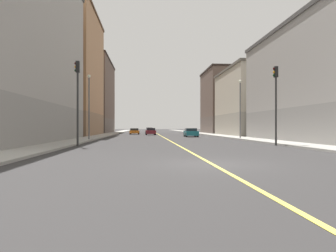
{
  "coord_description": "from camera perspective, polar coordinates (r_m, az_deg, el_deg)",
  "views": [
    {
      "loc": [
        -2.8,
        -13.19,
        1.56
      ],
      "look_at": [
        0.33,
        29.18,
        1.65
      ],
      "focal_mm": 34.21,
      "sensor_mm": 36.0,
      "label": 1
    }
  ],
  "objects": [
    {
      "name": "building_left_near",
      "position": [
        35.85,
        27.29,
        7.12
      ],
      "size": [
        9.39,
        26.11,
        12.11
      ],
      "color": "gray",
      "rests_on": "ground"
    },
    {
      "name": "street_lamp_right_near",
      "position": [
        37.4,
        -13.89,
        4.5
      ],
      "size": [
        0.36,
        0.36,
        7.32
      ],
      "color": "#4C4C51",
      "rests_on": "ground"
    },
    {
      "name": "sidewalk_left",
      "position": [
        63.48,
        7.28,
        -1.46
      ],
      "size": [
        2.79,
        168.0,
        0.15
      ],
      "primitive_type": "cube",
      "color": "#9E9B93",
      "rests_on": "ground"
    },
    {
      "name": "traffic_light_right_near",
      "position": [
        26.38,
        -15.83,
        5.87
      ],
      "size": [
        0.4,
        0.32,
        6.74
      ],
      "color": "#2D2D2D",
      "rests_on": "ground"
    },
    {
      "name": "building_left_far",
      "position": [
        74.88,
        10.2,
        4.27
      ],
      "size": [
        9.39,
        15.05,
        14.55
      ],
      "color": "brown",
      "rests_on": "ground"
    },
    {
      "name": "building_right_midblock",
      "position": [
        59.33,
        -17.03,
        8.84
      ],
      "size": [
        9.39,
        20.29,
        21.57
      ],
      "color": "#8F6B4F",
      "rests_on": "ground"
    },
    {
      "name": "building_right_corner",
      "position": [
        35.42,
        -26.35,
        13.0
      ],
      "size": [
        9.39,
        26.19,
        19.16
      ],
      "color": "gray",
      "rests_on": "ground"
    },
    {
      "name": "building_right_distant",
      "position": [
        81.81,
        -13.4,
        5.11
      ],
      "size": [
        9.39,
        22.85,
        18.0
      ],
      "color": "brown",
      "rests_on": "ground"
    },
    {
      "name": "street_lamp_left_near",
      "position": [
        40.76,
        12.73,
        4.03
      ],
      "size": [
        0.36,
        0.36,
        7.2
      ],
      "color": "#4C4C51",
      "rests_on": "ground"
    },
    {
      "name": "traffic_light_left_near",
      "position": [
        28.02,
        18.65,
        5.28
      ],
      "size": [
        0.4,
        0.32,
        6.54
      ],
      "color": "#2D2D2D",
      "rests_on": "ground"
    },
    {
      "name": "car_black",
      "position": [
        80.32,
        -3.34,
        -0.77
      ],
      "size": [
        1.79,
        4.06,
        1.34
      ],
      "color": "black",
      "rests_on": "ground"
    },
    {
      "name": "car_maroon",
      "position": [
        60.72,
        -3.12,
        -0.99
      ],
      "size": [
        1.99,
        4.19,
        1.31
      ],
      "color": "maroon",
      "rests_on": "ground"
    },
    {
      "name": "sidewalk_right",
      "position": [
        62.61,
        -10.7,
        -1.48
      ],
      "size": [
        2.79,
        168.0,
        0.15
      ],
      "primitive_type": "cube",
      "color": "#9E9B93",
      "rests_on": "ground"
    },
    {
      "name": "lane_center_stripe",
      "position": [
        62.28,
        -1.65,
        -1.55
      ],
      "size": [
        0.16,
        154.0,
        0.01
      ],
      "primitive_type": "cube",
      "color": "#E5D14C",
      "rests_on": "ground"
    },
    {
      "name": "car_orange",
      "position": [
        66.42,
        -5.98,
        -0.94
      ],
      "size": [
        1.97,
        4.42,
        1.22
      ],
      "color": "orange",
      "rests_on": "ground"
    },
    {
      "name": "car_teal",
      "position": [
        49.39,
        4.1,
        -1.17
      ],
      "size": [
        1.98,
        4.41,
        1.32
      ],
      "color": "#196670",
      "rests_on": "ground"
    },
    {
      "name": "ground_plane",
      "position": [
        13.58,
        7.75,
        -6.7
      ],
      "size": [
        400.0,
        400.0,
        0.0
      ],
      "primitive_type": "plane",
      "color": "#2F2D2D",
      "rests_on": "ground"
    },
    {
      "name": "building_left_mid",
      "position": [
        57.61,
        14.66,
        4.11
      ],
      "size": [
        9.39,
        17.57,
        11.6
      ],
      "color": "#9D9688",
      "rests_on": "ground"
    }
  ]
}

